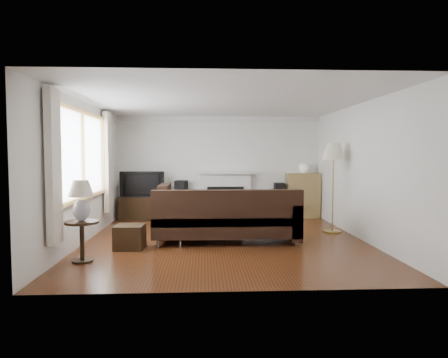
{
  "coord_description": "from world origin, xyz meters",
  "views": [
    {
      "loc": [
        -0.38,
        -7.19,
        1.56
      ],
      "look_at": [
        0.0,
        0.3,
        1.1
      ],
      "focal_mm": 32.0,
      "sensor_mm": 36.0,
      "label": 1
    }
  ],
  "objects_px": {
    "tv_stand": "(143,208)",
    "side_table": "(82,241)",
    "floor_lamp": "(333,188)",
    "bookshelf": "(303,195)",
    "sectional_sofa": "(226,217)",
    "coffee_table": "(215,216)"
  },
  "relations": [
    {
      "from": "tv_stand",
      "to": "side_table",
      "type": "bearing_deg",
      "value": -94.49
    },
    {
      "from": "tv_stand",
      "to": "floor_lamp",
      "type": "height_order",
      "value": "floor_lamp"
    },
    {
      "from": "bookshelf",
      "to": "side_table",
      "type": "relative_size",
      "value": 1.85
    },
    {
      "from": "sectional_sofa",
      "to": "floor_lamp",
      "type": "xyz_separation_m",
      "value": [
        2.17,
        0.71,
        0.45
      ]
    },
    {
      "from": "coffee_table",
      "to": "side_table",
      "type": "distance_m",
      "value": 3.51
    },
    {
      "from": "tv_stand",
      "to": "side_table",
      "type": "xyz_separation_m",
      "value": [
        -0.3,
        -3.84,
        0.02
      ]
    },
    {
      "from": "sectional_sofa",
      "to": "side_table",
      "type": "height_order",
      "value": "sectional_sofa"
    },
    {
      "from": "tv_stand",
      "to": "bookshelf",
      "type": "bearing_deg",
      "value": 0.88
    },
    {
      "from": "tv_stand",
      "to": "sectional_sofa",
      "type": "xyz_separation_m",
      "value": [
        1.87,
        -2.57,
        0.17
      ]
    },
    {
      "from": "coffee_table",
      "to": "side_table",
      "type": "height_order",
      "value": "side_table"
    },
    {
      "from": "side_table",
      "to": "sectional_sofa",
      "type": "bearing_deg",
      "value": 30.33
    },
    {
      "from": "tv_stand",
      "to": "side_table",
      "type": "distance_m",
      "value": 3.85
    },
    {
      "from": "floor_lamp",
      "to": "coffee_table",
      "type": "bearing_deg",
      "value": 158.81
    },
    {
      "from": "floor_lamp",
      "to": "side_table",
      "type": "distance_m",
      "value": 4.81
    },
    {
      "from": "sectional_sofa",
      "to": "floor_lamp",
      "type": "height_order",
      "value": "floor_lamp"
    },
    {
      "from": "tv_stand",
      "to": "coffee_table",
      "type": "height_order",
      "value": "tv_stand"
    },
    {
      "from": "coffee_table",
      "to": "floor_lamp",
      "type": "height_order",
      "value": "floor_lamp"
    },
    {
      "from": "sectional_sofa",
      "to": "floor_lamp",
      "type": "relative_size",
      "value": 1.55
    },
    {
      "from": "bookshelf",
      "to": "sectional_sofa",
      "type": "height_order",
      "value": "bookshelf"
    },
    {
      "from": "floor_lamp",
      "to": "tv_stand",
      "type": "bearing_deg",
      "value": 155.22
    },
    {
      "from": "bookshelf",
      "to": "side_table",
      "type": "bearing_deg",
      "value": -137.23
    },
    {
      "from": "floor_lamp",
      "to": "side_table",
      "type": "relative_size",
      "value": 3.0
    }
  ]
}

